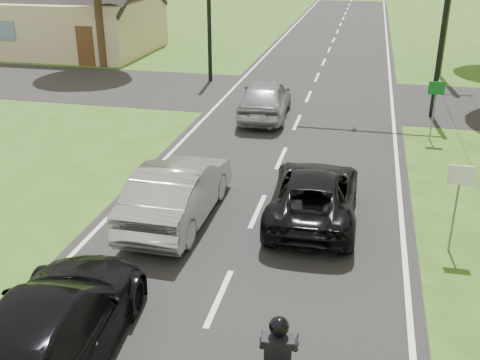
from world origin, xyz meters
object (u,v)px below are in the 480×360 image
silver_sedan (178,191)px  dark_car_behind (49,330)px  silver_suv (265,98)px  sign_white (459,188)px  traffic_signal (395,10)px  dark_suv (314,194)px  sign_green (435,97)px

silver_sedan → dark_car_behind: bearing=87.4°
silver_suv → sign_white: (6.06, -9.45, 0.80)m
dark_car_behind → silver_suv: bearing=-98.5°
silver_sedan → silver_suv: size_ratio=1.02×
silver_suv → traffic_signal: 5.98m
silver_sedan → dark_suv: bearing=-165.1°
dark_car_behind → traffic_signal: 17.74m
dark_car_behind → sign_white: size_ratio=2.44×
dark_suv → dark_car_behind: size_ratio=0.90×
dark_suv → silver_sedan: size_ratio=0.99×
silver_sedan → sign_white: bearing=179.1°
silver_suv → dark_car_behind: silver_suv is taller
silver_suv → dark_car_behind: 14.97m
dark_car_behind → sign_green: sign_green is taller
dark_suv → sign_white: sign_white is taller
silver_sedan → silver_suv: (0.53, 9.29, 0.01)m
dark_suv → traffic_signal: 10.75m
dark_suv → traffic_signal: (1.88, 10.00, 3.48)m
dark_car_behind → sign_white: (6.90, 5.50, 0.83)m
silver_sedan → traffic_signal: size_ratio=0.73×
silver_sedan → traffic_signal: 12.51m
silver_suv → sign_green: sign_green is taller
silver_suv → sign_white: bearing=119.7°
silver_sedan → sign_green: 10.41m
traffic_signal → sign_white: bearing=-83.0°
silver_suv → dark_car_behind: (-0.83, -14.95, -0.03)m
dark_car_behind → sign_green: bearing=-123.0°
silver_sedan → sign_green: bearing=-130.5°
sign_white → traffic_signal: bearing=97.0°
sign_green → silver_suv: bearing=167.0°
silver_sedan → traffic_signal: (5.23, 10.86, 3.35)m
dark_suv → traffic_signal: size_ratio=0.73×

